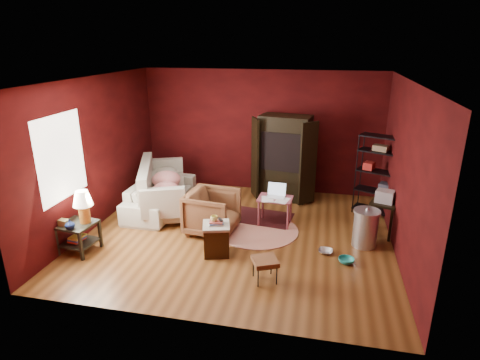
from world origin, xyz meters
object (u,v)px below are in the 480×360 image
object	(u,v)px
tv_armoire	(284,156)
hamper	(216,238)
side_table	(80,216)
laptop_desk	(275,200)
armchair	(212,210)
wire_shelving	(378,172)
sofa	(160,189)

from	to	relation	value
tv_armoire	hamper	bearing A→B (deg)	-96.85
side_table	laptop_desk	size ratio (longest dim) A/B	1.35
armchair	wire_shelving	distance (m)	3.42
sofa	armchair	bearing A→B (deg)	-121.43
armchair	laptop_desk	distance (m)	1.24
armchair	hamper	distance (m)	0.83
hamper	wire_shelving	size ratio (longest dim) A/B	0.37
sofa	wire_shelving	xyz separation A→B (m)	(4.42, 0.63, 0.48)
armchair	side_table	xyz separation A→B (m)	(-1.95, -1.13, 0.20)
armchair	tv_armoire	xyz separation A→B (m)	(1.09, 2.01, 0.54)
sofa	laptop_desk	world-z (taller)	sofa
hamper	laptop_desk	distance (m)	1.58
laptop_desk	wire_shelving	distance (m)	2.18
armchair	tv_armoire	world-z (taller)	tv_armoire
wire_shelving	hamper	bearing A→B (deg)	-117.92
laptop_desk	sofa	bearing A→B (deg)	176.63
tv_armoire	wire_shelving	xyz separation A→B (m)	(1.95, -0.52, -0.07)
sofa	wire_shelving	distance (m)	4.49
side_table	wire_shelving	distance (m)	5.64
armchair	wire_shelving	bearing A→B (deg)	-57.58
sofa	hamper	size ratio (longest dim) A/B	3.53
laptop_desk	wire_shelving	bearing A→B (deg)	28.29
side_table	hamper	bearing A→B (deg)	9.43
tv_armoire	wire_shelving	size ratio (longest dim) A/B	1.14
laptop_desk	tv_armoire	bearing A→B (deg)	93.38
armchair	side_table	distance (m)	2.27
sofa	wire_shelving	world-z (taller)	wire_shelving
sofa	side_table	world-z (taller)	side_table
armchair	laptop_desk	xyz separation A→B (m)	(1.09, 0.58, 0.05)
side_table	wire_shelving	xyz separation A→B (m)	(4.99, 2.62, 0.26)
laptop_desk	tv_armoire	world-z (taller)	tv_armoire
laptop_desk	wire_shelving	xyz separation A→B (m)	(1.94, 0.91, 0.41)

